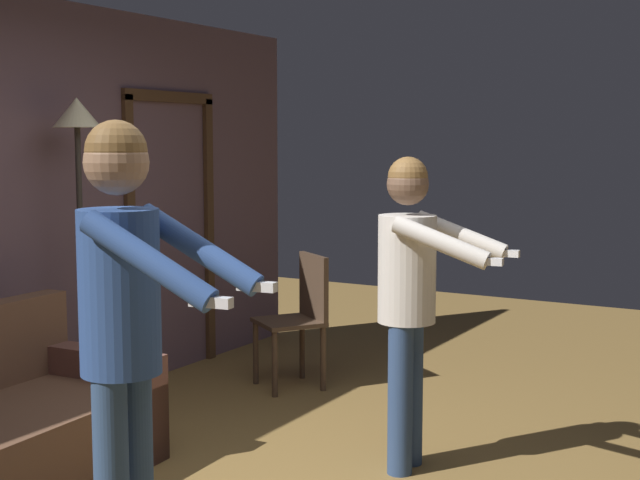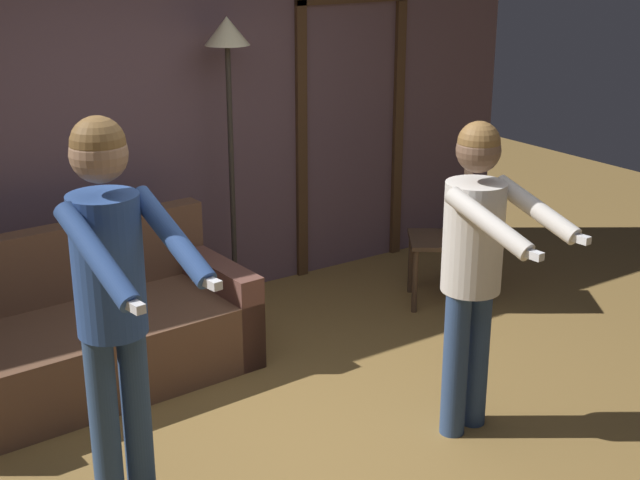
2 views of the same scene
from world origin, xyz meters
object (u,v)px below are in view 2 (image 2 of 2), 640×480
Objects in this scene: couch at (82,339)px; person_standing_right at (475,253)px; dining_chair_distant at (453,231)px; torchiere_lamp at (228,78)px; person_standing_left at (111,281)px.

couch is 2.30m from person_standing_right.
dining_chair_distant reaches higher than couch.
person_standing_right is at bearing -129.10° from dining_chair_distant.
dining_chair_distant is (1.29, -0.79, -1.07)m from torchiere_lamp.
person_standing_left reaches higher than couch.
couch is at bearing 78.86° from person_standing_left.
person_standing_right reaches higher than dining_chair_distant.
dining_chair_distant is (1.08, 1.33, -0.46)m from person_standing_right.
person_standing_right is (1.48, -1.61, 0.71)m from couch.
dining_chair_distant is (2.81, 0.96, -0.58)m from person_standing_left.
couch is 2.09× the size of dining_chair_distant.
person_standing_right is 1.77m from dining_chair_distant.
torchiere_lamp is 2.37m from person_standing_left.
couch is 2.59m from dining_chair_distant.
couch is 1.18× the size of person_standing_right.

